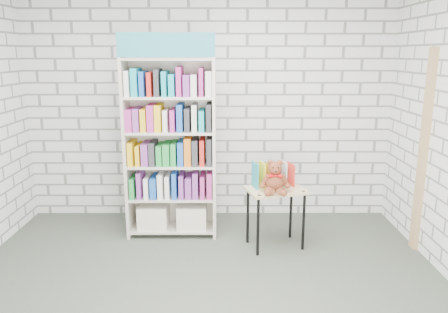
{
  "coord_description": "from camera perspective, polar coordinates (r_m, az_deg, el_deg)",
  "views": [
    {
      "loc": [
        0.18,
        -3.4,
        2.04
      ],
      "look_at": [
        0.19,
        0.95,
        1.01
      ],
      "focal_mm": 35.0,
      "sensor_mm": 36.0,
      "label": 1
    }
  ],
  "objects": [
    {
      "name": "bookshelf",
      "position": [
        4.9,
        -6.93,
        1.25
      ],
      "size": [
        1.0,
        0.39,
        2.25
      ],
      "color": "beige",
      "rests_on": "ground"
    },
    {
      "name": "teddy_bear",
      "position": [
        4.5,
        6.69,
        -2.99
      ],
      "size": [
        0.31,
        0.29,
        0.33
      ],
      "color": "brown",
      "rests_on": "display_table"
    },
    {
      "name": "display_table",
      "position": [
        4.67,
        6.78,
        -5.27
      ],
      "size": [
        0.69,
        0.56,
        0.65
      ],
      "color": "tan",
      "rests_on": "ground"
    },
    {
      "name": "door_trim",
      "position": [
        4.91,
        24.57,
        0.47
      ],
      "size": [
        0.05,
        0.12,
        2.1
      ],
      "primitive_type": "cube",
      "color": "tan",
      "rests_on": "ground"
    },
    {
      "name": "ground",
      "position": [
        3.97,
        -2.78,
        -17.63
      ],
      "size": [
        4.5,
        4.5,
        0.0
      ],
      "primitive_type": "plane",
      "color": "#3E453A",
      "rests_on": "ground"
    },
    {
      "name": "table_books",
      "position": [
        4.69,
        6.4,
        -2.41
      ],
      "size": [
        0.45,
        0.29,
        0.25
      ],
      "color": "teal",
      "rests_on": "display_table"
    },
    {
      "name": "room_shell",
      "position": [
        3.41,
        -3.12,
        9.01
      ],
      "size": [
        4.52,
        4.02,
        2.81
      ],
      "color": "silver",
      "rests_on": "ground"
    }
  ]
}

